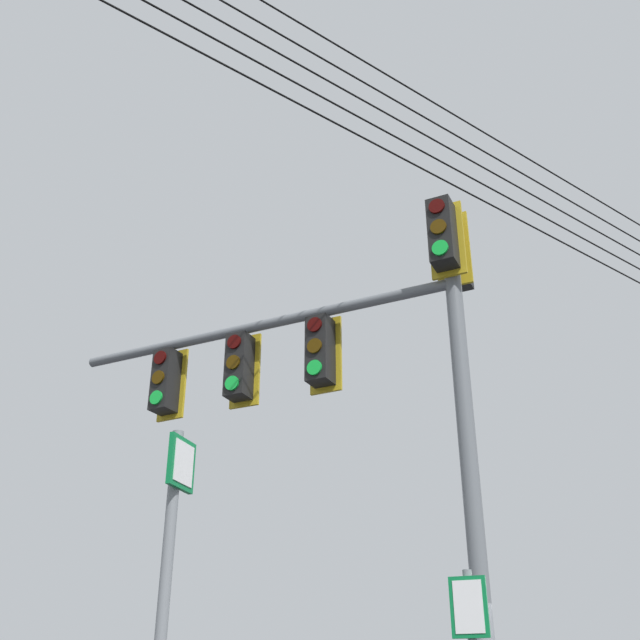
# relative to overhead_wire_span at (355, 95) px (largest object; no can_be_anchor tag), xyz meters

# --- Properties ---
(signal_mast_assembly) EXTENTS (5.54, 2.80, 7.28)m
(signal_mast_assembly) POSITION_rel_overhead_wire_span_xyz_m (1.18, -0.95, -3.12)
(signal_mast_assembly) COLOR slate
(signal_mast_assembly) RESTS_ON ground
(overhead_wire_span) EXTENTS (2.30, 32.84, 1.82)m
(overhead_wire_span) POSITION_rel_overhead_wire_span_xyz_m (0.00, 0.00, 0.00)
(overhead_wire_span) COLOR black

